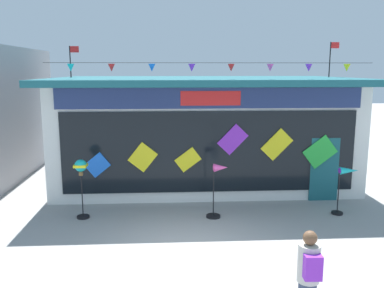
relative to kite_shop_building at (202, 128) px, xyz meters
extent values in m
plane|color=#9E9B99|center=(-0.85, -6.40, -1.92)|extent=(80.00, 80.00, 0.00)
cube|color=silver|center=(0.00, 0.06, -0.12)|extent=(9.98, 5.83, 3.60)
cube|color=#195660|center=(0.00, -0.47, 1.78)|extent=(10.38, 6.88, 0.20)
cube|color=navy|center=(0.00, -2.89, 1.32)|extent=(9.18, 0.08, 0.62)
cube|color=red|center=(0.00, -2.92, 1.32)|extent=(1.80, 0.04, 0.43)
cube|color=black|center=(0.00, -2.88, -0.32)|extent=(8.98, 0.06, 2.50)
cube|color=#195660|center=(3.59, -2.89, -0.92)|extent=(0.90, 0.07, 2.00)
cube|color=blue|center=(-3.41, -2.94, -0.67)|extent=(0.81, 0.03, 0.79)
cube|color=yellow|center=(-2.05, -2.94, -0.45)|extent=(0.92, 0.03, 0.94)
cube|color=yellow|center=(-0.68, -2.94, -0.54)|extent=(0.83, 0.03, 0.79)
cube|color=purple|center=(0.68, -2.94, 0.07)|extent=(0.96, 0.03, 0.97)
cube|color=yellow|center=(2.04, -2.94, -0.10)|extent=(1.01, 0.03, 1.02)
cube|color=green|center=(3.41, -2.94, -0.35)|extent=(1.12, 0.03, 1.08)
cylinder|color=black|center=(0.00, -3.08, 2.35)|extent=(9.58, 0.01, 0.01)
cone|color=#19B7BC|center=(-4.02, -3.08, 2.21)|extent=(0.20, 0.20, 0.22)
cone|color=red|center=(-2.87, -3.08, 2.21)|extent=(0.20, 0.20, 0.22)
cone|color=blue|center=(-1.72, -3.08, 2.21)|extent=(0.20, 0.20, 0.22)
cone|color=purple|center=(-0.58, -3.08, 2.21)|extent=(0.20, 0.20, 0.22)
cone|color=red|center=(0.57, -3.08, 2.21)|extent=(0.20, 0.20, 0.22)
cone|color=#EA4CA3|center=(1.72, -3.08, 2.21)|extent=(0.20, 0.20, 0.22)
cone|color=purple|center=(2.87, -3.08, 2.21)|extent=(0.20, 0.20, 0.22)
cone|color=yellow|center=(4.01, -3.08, 2.21)|extent=(0.20, 0.20, 0.22)
cylinder|color=black|center=(-4.74, 0.06, 2.43)|extent=(0.04, 0.04, 1.11)
cube|color=red|center=(-4.58, 0.06, 2.87)|extent=(0.32, 0.02, 0.22)
cylinder|color=black|center=(4.74, 0.06, 2.52)|extent=(0.04, 0.04, 1.28)
cube|color=red|center=(4.90, 0.06, 3.04)|extent=(0.32, 0.02, 0.22)
cylinder|color=black|center=(-3.67, -4.04, -1.89)|extent=(0.35, 0.35, 0.06)
cylinder|color=black|center=(-3.67, -4.04, -1.25)|extent=(0.03, 0.03, 1.33)
sphere|color=#19B7BC|center=(-3.67, -4.04, -0.42)|extent=(0.33, 0.33, 0.33)
cube|color=yellow|center=(-3.67, -4.04, -0.42)|extent=(0.34, 0.34, 0.07)
cube|color=brown|center=(-3.67, -4.04, -0.65)|extent=(0.10, 0.10, 0.10)
cylinder|color=black|center=(-0.04, -4.20, -1.89)|extent=(0.40, 0.40, 0.06)
cylinder|color=black|center=(-0.04, -4.20, -1.21)|extent=(0.03, 0.03, 1.43)
cone|color=#EA4CA3|center=(0.16, -4.20, -0.49)|extent=(0.41, 0.27, 0.23)
cylinder|color=#EA4CA3|center=(-0.04, -4.20, -0.49)|extent=(0.03, 0.16, 0.16)
cylinder|color=black|center=(3.54, -4.15, -1.89)|extent=(0.33, 0.33, 0.06)
cylinder|color=black|center=(3.54, -4.15, -1.28)|extent=(0.03, 0.03, 1.28)
cone|color=#19B7BC|center=(3.80, -4.15, -0.65)|extent=(0.53, 0.22, 0.22)
cylinder|color=purple|center=(3.54, -4.15, -0.65)|extent=(0.03, 0.16, 0.16)
cylinder|color=beige|center=(0.86, -9.35, -0.76)|extent=(0.34, 0.34, 0.60)
sphere|color=brown|center=(0.86, -9.35, -0.35)|extent=(0.22, 0.22, 0.22)
cube|color=purple|center=(0.85, -9.55, -0.73)|extent=(0.27, 0.17, 0.38)
camera|label=1|loc=(-1.28, -15.07, 2.16)|focal=38.32mm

